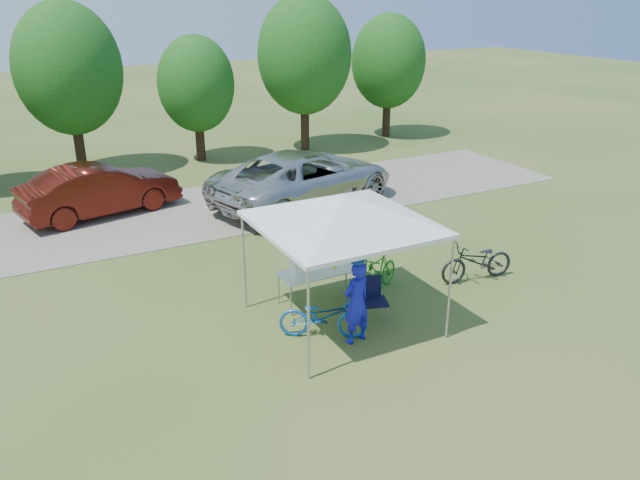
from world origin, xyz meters
The scene contains 14 objects.
ground centered at (0.00, 0.00, 0.00)m, with size 100.00×100.00×0.00m, color #2D5119.
gravel_strip centered at (0.00, 8.00, 0.01)m, with size 24.00×5.00×0.02m, color gray.
canopy centered at (0.00, 0.00, 2.65)m, with size 4.53×4.53×3.00m.
treeline centered at (-0.29, 14.05, 3.53)m, with size 24.89×4.28×6.30m.
folding_table centered at (0.03, 1.02, 0.69)m, with size 1.77×0.74×0.73m.
folding_chair centered at (0.61, -0.19, 0.55)m, with size 0.60×0.63×0.94m.
cooler centered at (-0.39, 1.02, 0.90)m, with size 0.48×0.32×0.35m.
ice_cream_cup centered at (0.37, 0.97, 0.76)m, with size 0.07×0.07×0.05m, color yellow.
cyclist centered at (-0.13, -0.78, 0.83)m, with size 0.61×0.40×1.67m, color #1718BD.
bike_blue centered at (-0.61, -0.35, 0.45)m, with size 0.60×1.72×0.90m, color #1355AE.
bike_green centered at (1.40, 0.83, 0.46)m, with size 0.44×1.55×0.93m, color #1C801C.
bike_dark centered at (3.76, 0.26, 0.49)m, with size 0.64×1.85×0.97m, color black.
minivan centered at (2.65, 7.08, 0.88)m, with size 2.86×6.21×1.73m, color beige.
sedan centered at (-3.17, 9.13, 0.78)m, with size 1.61×4.63×1.52m, color #47120B.
Camera 1 is at (-5.60, -9.77, 6.31)m, focal length 35.00 mm.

